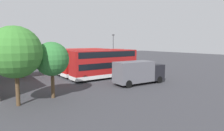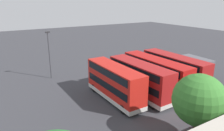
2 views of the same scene
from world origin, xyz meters
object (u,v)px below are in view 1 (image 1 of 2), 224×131
Objects in this scene: bus_double_decker_third at (83,60)px; car_hatchback_silver at (140,67)px; lamp_post_tall at (113,47)px; box_truck_blue at (139,72)px; bus_double_decker_near_end at (105,63)px; bus_double_decker_fourth at (78,59)px; bus_double_decker_second at (94,62)px.

bus_double_decker_third reaches higher than car_hatchback_silver.
lamp_post_tall is (8.44, -12.85, 2.14)m from bus_double_decker_third.
box_truck_blue reaches higher than car_hatchback_silver.
lamp_post_tall is at bearing -26.64° from box_truck_blue.
car_hatchback_silver is (-3.31, -11.38, -1.75)m from bus_double_decker_third.
lamp_post_tall is at bearing -38.90° from bus_double_decker_near_end.
bus_double_decker_near_end is at bearing 141.10° from lamp_post_tall.
bus_double_decker_fourth is at bearing -1.03° from bus_double_decker_near_end.
bus_double_decker_near_end is 2.73× the size of car_hatchback_silver.
bus_double_decker_near_end is 1.12× the size of bus_double_decker_fourth.
bus_double_decker_third is 3.61m from bus_double_decker_fourth.
bus_double_decker_second is at bearing 179.32° from bus_double_decker_fourth.
car_hatchback_silver is at bearing -106.20° from bus_double_decker_third.
bus_double_decker_near_end reaches higher than car_hatchback_silver.
bus_double_decker_second is 1.54× the size of box_truck_blue.
car_hatchback_silver is (3.66, -10.97, -1.75)m from bus_double_decker_near_end.
car_hatchback_silver is at bearing 172.87° from lamp_post_tall.
bus_double_decker_near_end is 19.92m from lamp_post_tall.
lamp_post_tall reaches higher than bus_double_decker_second.
bus_double_decker_second is 1.15× the size of bus_double_decker_fourth.
car_hatchback_silver is (-6.87, -10.78, -1.75)m from bus_double_decker_fourth.
bus_double_decker_near_end is 1.06× the size of bus_double_decker_third.
bus_double_decker_third is 11.98m from car_hatchback_silver.
bus_double_decker_near_end is 6.98m from bus_double_decker_third.
bus_double_decker_second is 17.17m from lamp_post_tall.
lamp_post_tall reaches higher than car_hatchback_silver.
bus_double_decker_second is at bearing -171.02° from bus_double_decker_third.
box_truck_blue is (-13.08, -2.06, -0.74)m from bus_double_decker_third.
bus_double_decker_fourth is (6.88, -0.08, -0.00)m from bus_double_decker_second.
bus_double_decker_second is 1.50× the size of lamp_post_tall.
bus_double_decker_near_end is 3.66m from bus_double_decker_second.
box_truck_blue is (-16.65, -1.45, -0.74)m from bus_double_decker_fourth.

